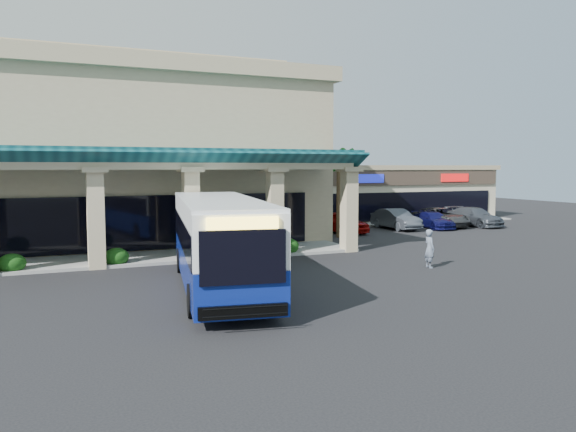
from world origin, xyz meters
name	(u,v)px	position (x,y,z in m)	size (l,w,h in m)	color
ground	(288,276)	(0.00, 0.00, 0.00)	(110.00, 110.00, 0.00)	black
main_building	(71,152)	(-8.00, 16.00, 5.67)	(30.80, 14.80, 11.35)	tan
arcade	(82,206)	(-8.00, 6.80, 2.85)	(30.00, 6.20, 5.70)	#0B3B43
strip_mall	(361,191)	(18.00, 24.00, 2.45)	(22.50, 12.50, 4.90)	beige
palm_0	(339,189)	(8.50, 11.00, 3.30)	(2.40, 2.40, 6.60)	#195F19
palm_1	(331,192)	(9.50, 14.00, 2.90)	(2.40, 2.40, 5.80)	#195F19
broadleaf_tree	(279,197)	(7.50, 19.00, 2.41)	(2.60, 2.60, 4.81)	#113A0D
transit_bus	(219,244)	(-3.46, -1.19, 1.76)	(2.94, 12.62, 3.53)	navy
pedestrian	(430,249)	(6.92, -0.83, 0.91)	(0.67, 0.44, 1.83)	slate
car_silver	(341,222)	(9.94, 13.16, 0.78)	(1.85, 4.59, 1.56)	#960906
car_white	(396,219)	(14.92, 13.60, 0.78)	(1.65, 4.74, 1.56)	#3A4048
car_red	(433,220)	(17.95, 12.97, 0.64)	(1.79, 4.41, 1.28)	#0D0D45
car_gray	(441,217)	(19.27, 13.76, 0.76)	(2.51, 5.44, 1.51)	#343436
car_extra	(475,217)	(22.09, 13.04, 0.75)	(2.11, 5.18, 1.50)	#414750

